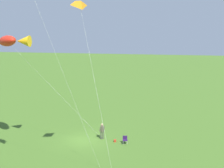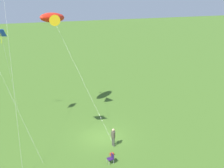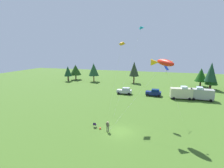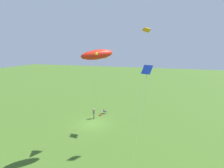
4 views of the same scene
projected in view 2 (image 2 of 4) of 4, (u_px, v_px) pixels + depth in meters
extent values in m
plane|color=#3E6221|center=(102.00, 137.00, 29.96)|extent=(160.00, 160.00, 0.00)
cylinder|color=#46493E|center=(114.00, 142.00, 28.19)|extent=(0.14, 0.14, 0.85)
cylinder|color=#46493E|center=(113.00, 141.00, 28.36)|extent=(0.14, 0.14, 0.85)
cylinder|color=#4B4638|center=(113.00, 135.00, 28.03)|extent=(0.43, 0.43, 0.62)
sphere|color=tan|center=(113.00, 130.00, 27.88)|extent=(0.24, 0.24, 0.24)
cylinder|color=#4B4638|center=(114.00, 135.00, 27.83)|extent=(0.16, 0.13, 0.56)
cylinder|color=#4B4638|center=(111.00, 134.00, 28.14)|extent=(0.25, 0.16, 0.55)
cube|color=#281546|center=(110.00, 159.00, 25.66)|extent=(0.56, 0.56, 0.04)
cube|color=#281546|center=(113.00, 156.00, 25.69)|extent=(0.48, 0.12, 0.40)
cylinder|color=#A5A8AD|center=(109.00, 163.00, 25.47)|extent=(0.03, 0.03, 0.42)
cylinder|color=#A5A8AD|center=(107.00, 160.00, 25.82)|extent=(0.03, 0.03, 0.42)
cylinder|color=#A5A8AD|center=(114.00, 162.00, 25.64)|extent=(0.03, 0.03, 0.42)
cylinder|color=#A5A8AD|center=(111.00, 159.00, 26.00)|extent=(0.03, 0.03, 0.42)
cube|color=#A83018|center=(112.00, 154.00, 26.90)|extent=(0.30, 0.37, 0.22)
ellipsoid|color=red|center=(53.00, 18.00, 31.14)|extent=(3.29, 3.35, 1.35)
cone|color=yellow|center=(54.00, 20.00, 29.73)|extent=(1.21, 1.04, 1.04)
sphere|color=yellow|center=(48.00, 15.00, 31.88)|extent=(0.26, 0.26, 0.26)
cylinder|color=silver|center=(82.00, 79.00, 29.79)|extent=(8.05, 4.12, 10.70)
cylinder|color=#4C3823|center=(114.00, 146.00, 28.45)|extent=(0.04, 0.04, 0.01)
cube|color=blue|center=(1.00, 33.00, 30.51)|extent=(0.92, 1.11, 0.80)
cylinder|color=#E7EF15|center=(1.00, 39.00, 30.70)|extent=(0.04, 0.04, 0.96)
cylinder|color=silver|center=(10.00, 73.00, 33.65)|extent=(3.32, 0.74, 9.38)
cylinder|color=#4C3823|center=(18.00, 107.00, 36.80)|extent=(0.04, 0.04, 0.01)
cylinder|color=#4C3823|center=(43.00, 162.00, 25.92)|extent=(0.04, 0.04, 0.01)
cylinder|color=silver|center=(14.00, 88.00, 23.07)|extent=(2.49, 0.10, 13.64)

